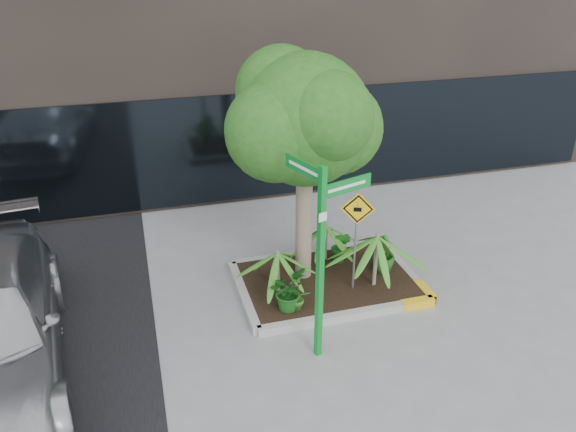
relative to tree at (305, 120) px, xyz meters
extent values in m
plane|color=gray|center=(0.19, -0.59, -3.16)|extent=(80.00, 80.00, 0.00)
cube|color=#9E9E99|center=(0.39, 0.81, -3.08)|extent=(3.20, 0.15, 0.15)
cube|color=#9E9E99|center=(0.39, -1.39, -3.08)|extent=(3.20, 0.15, 0.15)
cube|color=#9E9E99|center=(-1.21, -0.29, -3.08)|extent=(0.15, 2.20, 0.15)
cube|color=#9E9E99|center=(1.99, -0.29, -3.08)|extent=(0.15, 2.20, 0.15)
cube|color=yellow|center=(1.69, -1.39, -3.08)|extent=(0.60, 0.17, 0.15)
cube|color=black|center=(0.39, -0.29, -3.04)|extent=(3.05, 2.05, 0.06)
cylinder|color=gray|center=(0.00, -0.02, -1.76)|extent=(0.30, 0.30, 2.79)
cylinder|color=gray|center=(0.09, -0.02, -0.74)|extent=(0.53, 0.15, 0.91)
sphere|color=#1E5217|center=(0.00, -0.02, 0.00)|extent=(2.23, 2.23, 2.23)
sphere|color=#1E5217|center=(0.65, 0.26, -0.27)|extent=(1.67, 1.67, 1.67)
sphere|color=#1E5217|center=(-0.56, -0.20, -0.09)|extent=(1.67, 1.67, 1.67)
sphere|color=#1E5217|center=(0.19, -0.57, 0.19)|extent=(1.49, 1.49, 1.49)
sphere|color=#1E5217|center=(-0.28, 0.45, 0.38)|extent=(1.58, 1.58, 1.58)
cylinder|color=gray|center=(1.15, -0.70, -2.48)|extent=(0.07, 0.07, 1.06)
cylinder|color=gray|center=(-0.59, -0.41, -2.59)|extent=(0.07, 0.07, 0.83)
cylinder|color=gray|center=(0.60, 0.43, -2.62)|extent=(0.07, 0.07, 0.78)
imported|color=#195618|center=(-0.58, -0.98, -2.65)|extent=(0.87, 0.87, 0.70)
imported|color=#23681F|center=(1.51, -0.29, -2.61)|extent=(0.53, 0.53, 0.78)
imported|color=#31631E|center=(-0.43, -1.07, -2.64)|extent=(0.49, 0.49, 0.74)
imported|color=#1C601B|center=(0.84, 0.21, -2.66)|extent=(0.54, 0.54, 0.70)
cube|color=#0C8A29|center=(-0.41, -2.09, -1.58)|extent=(0.11, 0.11, 3.15)
cube|color=#0C8A29|center=(0.00, -1.95, -0.40)|extent=(0.84, 0.30, 0.20)
cube|color=#0C8A29|center=(-0.54, -1.68, -0.18)|extent=(0.30, 0.84, 0.20)
cube|color=white|center=(0.00, -1.97, -0.40)|extent=(0.64, 0.22, 0.04)
cube|color=white|center=(-0.56, -1.68, -0.18)|extent=(0.22, 0.64, 0.04)
cube|color=white|center=(-0.41, -2.14, -0.74)|extent=(0.13, 0.05, 0.13)
cylinder|color=slate|center=(0.73, -0.70, -2.14)|extent=(0.06, 0.08, 1.74)
cube|color=yellow|center=(0.73, -0.72, -1.40)|extent=(0.55, 0.23, 0.58)
cube|color=black|center=(0.73, -0.73, -1.40)|extent=(0.48, 0.20, 0.52)
cube|color=yellow|center=(0.73, -0.74, -1.40)|extent=(0.41, 0.17, 0.44)
cube|color=black|center=(0.72, -0.74, -1.41)|extent=(0.13, 0.05, 0.08)
camera|label=1|loc=(-2.78, -8.65, 2.66)|focal=35.00mm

